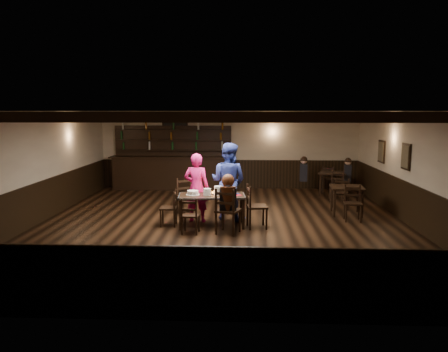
{
  "coord_description": "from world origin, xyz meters",
  "views": [
    {
      "loc": [
        0.48,
        -10.3,
        2.7
      ],
      "look_at": [
        0.03,
        0.2,
        1.14
      ],
      "focal_mm": 35.0,
      "sensor_mm": 36.0,
      "label": 1
    }
  ],
  "objects_px": {
    "dining_table": "(212,198)",
    "cake": "(193,193)",
    "chair_near_right": "(227,208)",
    "bar_counter": "(173,168)",
    "chair_near_left": "(190,213)",
    "woman_pink": "(197,188)",
    "man_blue": "(228,181)"
  },
  "relations": [
    {
      "from": "chair_near_left",
      "to": "bar_counter",
      "type": "xyz_separation_m",
      "value": [
        -1.29,
        5.67,
        0.25
      ]
    },
    {
      "from": "man_blue",
      "to": "dining_table",
      "type": "bearing_deg",
      "value": 84.94
    },
    {
      "from": "dining_table",
      "to": "chair_near_right",
      "type": "distance_m",
      "value": 0.79
    },
    {
      "from": "dining_table",
      "to": "cake",
      "type": "height_order",
      "value": "cake"
    },
    {
      "from": "woman_pink",
      "to": "bar_counter",
      "type": "relative_size",
      "value": 0.39
    },
    {
      "from": "woman_pink",
      "to": "cake",
      "type": "relative_size",
      "value": 5.18
    },
    {
      "from": "cake",
      "to": "chair_near_left",
      "type": "bearing_deg",
      "value": -89.09
    },
    {
      "from": "dining_table",
      "to": "cake",
      "type": "xyz_separation_m",
      "value": [
        -0.45,
        -0.02,
        0.13
      ]
    },
    {
      "from": "woman_pink",
      "to": "chair_near_right",
      "type": "bearing_deg",
      "value": 131.9
    },
    {
      "from": "man_blue",
      "to": "bar_counter",
      "type": "xyz_separation_m",
      "value": [
        -2.09,
        4.28,
        -0.24
      ]
    },
    {
      "from": "chair_near_right",
      "to": "bar_counter",
      "type": "distance_m",
      "value": 6.03
    },
    {
      "from": "chair_near_right",
      "to": "bar_counter",
      "type": "relative_size",
      "value": 0.24
    },
    {
      "from": "man_blue",
      "to": "chair_near_left",
      "type": "bearing_deg",
      "value": 83.34
    },
    {
      "from": "chair_near_left",
      "to": "bar_counter",
      "type": "relative_size",
      "value": 0.19
    },
    {
      "from": "chair_near_right",
      "to": "man_blue",
      "type": "xyz_separation_m",
      "value": [
        -0.01,
        1.37,
        0.36
      ]
    },
    {
      "from": "bar_counter",
      "to": "chair_near_right",
      "type": "bearing_deg",
      "value": -69.63
    },
    {
      "from": "chair_near_left",
      "to": "dining_table",
      "type": "bearing_deg",
      "value": 58.56
    },
    {
      "from": "dining_table",
      "to": "cake",
      "type": "bearing_deg",
      "value": -177.65
    },
    {
      "from": "chair_near_right",
      "to": "bar_counter",
      "type": "bearing_deg",
      "value": 110.37
    },
    {
      "from": "bar_counter",
      "to": "dining_table",
      "type": "bearing_deg",
      "value": -70.82
    },
    {
      "from": "chair_near_left",
      "to": "cake",
      "type": "height_order",
      "value": "cake"
    },
    {
      "from": "dining_table",
      "to": "chair_near_right",
      "type": "bearing_deg",
      "value": -61.68
    },
    {
      "from": "chair_near_right",
      "to": "bar_counter",
      "type": "xyz_separation_m",
      "value": [
        -2.1,
        5.66,
        0.12
      ]
    },
    {
      "from": "chair_near_right",
      "to": "cake",
      "type": "relative_size",
      "value": 3.16
    },
    {
      "from": "chair_near_left",
      "to": "bar_counter",
      "type": "height_order",
      "value": "bar_counter"
    },
    {
      "from": "chair_near_left",
      "to": "cake",
      "type": "xyz_separation_m",
      "value": [
        -0.01,
        0.69,
        0.32
      ]
    },
    {
      "from": "woman_pink",
      "to": "cake",
      "type": "height_order",
      "value": "woman_pink"
    },
    {
      "from": "man_blue",
      "to": "bar_counter",
      "type": "height_order",
      "value": "bar_counter"
    },
    {
      "from": "man_blue",
      "to": "bar_counter",
      "type": "bearing_deg",
      "value": -40.67
    },
    {
      "from": "dining_table",
      "to": "man_blue",
      "type": "xyz_separation_m",
      "value": [
        0.37,
        0.68,
        0.29
      ]
    },
    {
      "from": "chair_near_left",
      "to": "woman_pink",
      "type": "bearing_deg",
      "value": 88.35
    },
    {
      "from": "woman_pink",
      "to": "man_blue",
      "type": "height_order",
      "value": "man_blue"
    }
  ]
}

